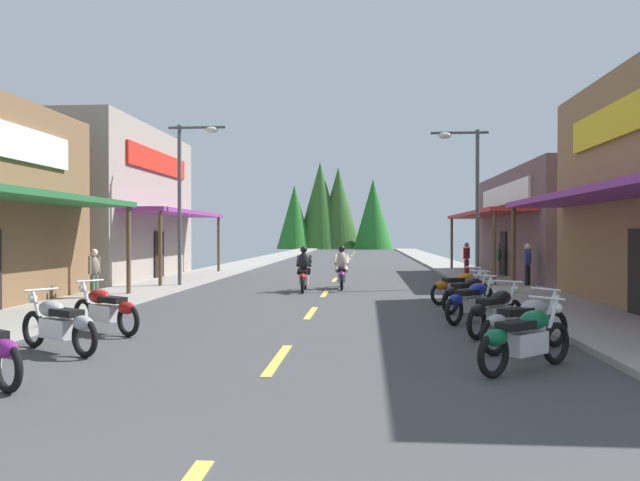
# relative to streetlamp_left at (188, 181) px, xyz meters

# --- Properties ---
(ground) EXTENTS (10.08, 93.92, 0.10)m
(ground) POSITION_rel_streetlamp_left_xyz_m (5.11, 12.02, -3.96)
(ground) COLOR #424244
(sidewalk_left) EXTENTS (2.60, 93.92, 0.12)m
(sidewalk_left) POSITION_rel_streetlamp_left_xyz_m (-1.23, 12.02, -3.85)
(sidewalk_left) COLOR #9E9991
(sidewalk_left) RESTS_ON ground
(sidewalk_right) EXTENTS (2.60, 93.92, 0.12)m
(sidewalk_right) POSITION_rel_streetlamp_left_xyz_m (11.46, 12.02, -3.85)
(sidewalk_right) COLOR #9E9991
(sidewalk_right) RESTS_ON ground
(centerline_dashes) EXTENTS (0.16, 68.55, 0.01)m
(centerline_dashes) POSITION_rel_streetlamp_left_xyz_m (5.11, 14.05, -3.90)
(centerline_dashes) COLOR #E0C64C
(centerline_dashes) RESTS_ON ground
(storefront_left_far) EXTENTS (10.12, 10.10, 6.53)m
(storefront_left_far) POSITION_rel_streetlamp_left_xyz_m (-6.66, 3.99, -0.64)
(storefront_left_far) COLOR gray
(storefront_left_far) RESTS_ON ground
(storefront_right_far) EXTENTS (8.60, 12.98, 4.82)m
(storefront_right_far) POSITION_rel_streetlamp_left_xyz_m (16.11, 6.53, -1.49)
(storefront_right_far) COLOR brown
(storefront_right_far) RESTS_ON ground
(streetlamp_left) EXTENTS (2.11, 0.30, 5.97)m
(streetlamp_left) POSITION_rel_streetlamp_left_xyz_m (0.00, 0.00, 0.00)
(streetlamp_left) COLOR #474C51
(streetlamp_left) RESTS_ON ground
(streetlamp_right) EXTENTS (2.11, 0.30, 5.82)m
(streetlamp_right) POSITION_rel_streetlamp_left_xyz_m (10.22, 0.96, -0.08)
(streetlamp_right) COLOR #474C51
(streetlamp_right) RESTS_ON ground
(motorcycle_parked_right_0) EXTENTS (1.67, 1.49, 1.04)m
(motorcycle_parked_right_0) POSITION_rel_streetlamp_left_xyz_m (8.77, -12.95, -3.42)
(motorcycle_parked_right_0) COLOR black
(motorcycle_parked_right_0) RESTS_ON ground
(motorcycle_parked_right_1) EXTENTS (1.79, 1.34, 1.04)m
(motorcycle_parked_right_1) POSITION_rel_streetlamp_left_xyz_m (9.15, -11.41, -3.42)
(motorcycle_parked_right_1) COLOR black
(motorcycle_parked_right_1) RESTS_ON ground
(motorcycle_parked_right_2) EXTENTS (1.44, 1.71, 1.04)m
(motorcycle_parked_right_2) POSITION_rel_streetlamp_left_xyz_m (9.01, -9.79, -3.42)
(motorcycle_parked_right_2) COLOR black
(motorcycle_parked_right_2) RESTS_ON ground
(motorcycle_parked_right_3) EXTENTS (1.49, 1.68, 1.04)m
(motorcycle_parked_right_3) POSITION_rel_streetlamp_left_xyz_m (8.86, -8.02, -3.42)
(motorcycle_parked_right_3) COLOR black
(motorcycle_parked_right_3) RESTS_ON ground
(motorcycle_parked_right_4) EXTENTS (1.57, 1.60, 1.04)m
(motorcycle_parked_right_4) POSITION_rel_streetlamp_left_xyz_m (9.06, -6.18, -3.42)
(motorcycle_parked_right_4) COLOR black
(motorcycle_parked_right_4) RESTS_ON ground
(motorcycle_parked_right_5) EXTENTS (1.82, 1.29, 1.04)m
(motorcycle_parked_right_5) POSITION_rel_streetlamp_left_xyz_m (9.12, -4.35, -3.42)
(motorcycle_parked_right_5) COLOR black
(motorcycle_parked_right_5) RESTS_ON ground
(motorcycle_parked_left_1) EXTENTS (1.89, 1.19, 1.04)m
(motorcycle_parked_left_1) POSITION_rel_streetlamp_left_xyz_m (1.40, -12.12, -3.42)
(motorcycle_parked_left_1) COLOR black
(motorcycle_parked_left_1) RESTS_ON ground
(motorcycle_parked_left_2) EXTENTS (1.87, 1.22, 1.04)m
(motorcycle_parked_left_2) POSITION_rel_streetlamp_left_xyz_m (1.32, -10.12, -3.42)
(motorcycle_parked_left_2) COLOR black
(motorcycle_parked_left_2) RESTS_ON ground
(rider_cruising_lead) EXTENTS (0.60, 2.14, 1.57)m
(rider_cruising_lead) POSITION_rel_streetlamp_left_xyz_m (4.35, -1.02, -3.25)
(rider_cruising_lead) COLOR black
(rider_cruising_lead) RESTS_ON ground
(rider_cruising_trailing) EXTENTS (0.60, 2.14, 1.57)m
(rider_cruising_trailing) POSITION_rel_streetlamp_left_xyz_m (5.59, 0.22, -3.25)
(rider_cruising_trailing) COLOR black
(rider_cruising_trailing) RESTS_ON ground
(pedestrian_by_shop) EXTENTS (0.41, 0.50, 1.65)m
(pedestrian_by_shop) POSITION_rel_streetlamp_left_xyz_m (12.33, 0.81, -2.96)
(pedestrian_by_shop) COLOR black
(pedestrian_by_shop) RESTS_ON ground
(pedestrian_browsing) EXTENTS (0.42, 0.48, 1.59)m
(pedestrian_browsing) POSITION_rel_streetlamp_left_xyz_m (11.10, 6.77, -2.99)
(pedestrian_browsing) COLOR maroon
(pedestrian_browsing) RESTS_ON ground
(pedestrian_waiting) EXTENTS (0.30, 0.57, 1.54)m
(pedestrian_waiting) POSITION_rel_streetlamp_left_xyz_m (-1.46, -4.57, -3.02)
(pedestrian_waiting) COLOR #3F593F
(pedestrian_waiting) RESTS_ON ground
(pedestrian_strolling) EXTENTS (0.35, 0.55, 1.56)m
(pedestrian_strolling) POSITION_rel_streetlamp_left_xyz_m (12.41, 6.07, -3.01)
(pedestrian_strolling) COLOR #726659
(pedestrian_strolling) RESTS_ON ground
(treeline_backdrop) EXTENTS (15.79, 8.70, 12.11)m
(treeline_backdrop) POSITION_rel_streetlamp_left_xyz_m (1.62, 62.51, 1.56)
(treeline_backdrop) COLOR #2E5D23
(treeline_backdrop) RESTS_ON ground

